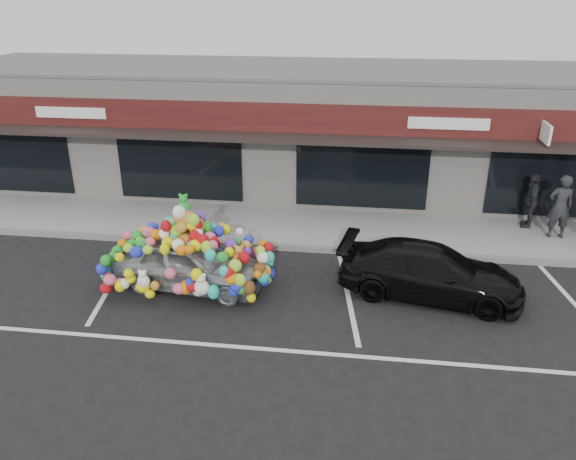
# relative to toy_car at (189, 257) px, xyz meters

# --- Properties ---
(ground) EXTENTS (90.00, 90.00, 0.00)m
(ground) POSITION_rel_toy_car_xyz_m (1.12, -0.11, -0.80)
(ground) COLOR black
(ground) RESTS_ON ground
(shop_building) EXTENTS (24.00, 7.20, 4.31)m
(shop_building) POSITION_rel_toy_car_xyz_m (1.12, 8.34, 1.37)
(shop_building) COLOR beige
(shop_building) RESTS_ON ground
(sidewalk) EXTENTS (26.00, 3.00, 0.15)m
(sidewalk) POSITION_rel_toy_car_xyz_m (1.12, 3.89, -0.72)
(sidewalk) COLOR gray
(sidewalk) RESTS_ON ground
(kerb) EXTENTS (26.00, 0.18, 0.16)m
(kerb) POSITION_rel_toy_car_xyz_m (1.12, 2.39, -0.72)
(kerb) COLOR slate
(kerb) RESTS_ON ground
(parking_stripe_left) EXTENTS (0.73, 4.37, 0.01)m
(parking_stripe_left) POSITION_rel_toy_car_xyz_m (-2.08, 0.09, -0.79)
(parking_stripe_left) COLOR silver
(parking_stripe_left) RESTS_ON ground
(parking_stripe_mid) EXTENTS (0.73, 4.37, 0.01)m
(parking_stripe_mid) POSITION_rel_toy_car_xyz_m (3.92, 0.09, -0.79)
(parking_stripe_mid) COLOR silver
(parking_stripe_mid) RESTS_ON ground
(lane_line) EXTENTS (14.00, 0.12, 0.01)m
(lane_line) POSITION_rel_toy_car_xyz_m (3.12, -2.41, -0.79)
(lane_line) COLOR silver
(lane_line) RESTS_ON ground
(toy_car) EXTENTS (2.76, 4.22, 2.35)m
(toy_car) POSITION_rel_toy_car_xyz_m (0.00, 0.00, 0.00)
(toy_car) COLOR gray
(toy_car) RESTS_ON ground
(black_sedan) EXTENTS (2.53, 4.62, 1.27)m
(black_sedan) POSITION_rel_toy_car_xyz_m (5.87, 0.34, -0.16)
(black_sedan) COLOR black
(black_sedan) RESTS_ON ground
(pedestrian_a) EXTENTS (0.71, 0.48, 1.90)m
(pedestrian_a) POSITION_rel_toy_car_xyz_m (9.84, 4.03, 0.30)
(pedestrian_a) COLOR black
(pedestrian_a) RESTS_ON sidewalk
(pedestrian_c) EXTENTS (1.04, 0.56, 1.68)m
(pedestrian_c) POSITION_rel_toy_car_xyz_m (9.24, 4.73, 0.19)
(pedestrian_c) COLOR black
(pedestrian_c) RESTS_ON sidewalk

